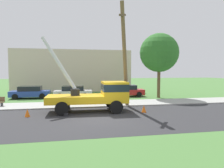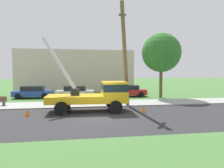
{
  "view_description": "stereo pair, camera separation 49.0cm",
  "coord_description": "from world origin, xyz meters",
  "px_view_note": "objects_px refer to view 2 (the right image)",
  "views": [
    {
      "loc": [
        -1.75,
        -13.68,
        3.23
      ],
      "look_at": [
        1.39,
        2.97,
        2.12
      ],
      "focal_mm": 33.15,
      "sensor_mm": 36.0,
      "label": 1
    },
    {
      "loc": [
        -1.27,
        -13.76,
        3.23
      ],
      "look_at": [
        1.39,
        2.97,
        2.12
      ],
      "focal_mm": 33.15,
      "sensor_mm": 36.0,
      "label": 2
    }
  ],
  "objects_px": {
    "parked_sedan_blue": "(33,92)",
    "roadside_tree_near": "(161,53)",
    "utility_truck": "(98,94)",
    "traffic_cone_ahead": "(144,109)",
    "parked_sedan_red": "(128,91)",
    "traffic_cone_behind": "(27,112)",
    "leaning_utility_pole": "(125,55)",
    "parked_sedan_silver": "(75,92)"
  },
  "relations": [
    {
      "from": "traffic_cone_ahead",
      "to": "parked_sedan_red",
      "type": "bearing_deg",
      "value": 83.3
    },
    {
      "from": "traffic_cone_ahead",
      "to": "parked_sedan_blue",
      "type": "relative_size",
      "value": 0.13
    },
    {
      "from": "leaning_utility_pole",
      "to": "traffic_cone_ahead",
      "type": "height_order",
      "value": "leaning_utility_pole"
    },
    {
      "from": "parked_sedan_blue",
      "to": "parked_sedan_red",
      "type": "distance_m",
      "value": 11.45
    },
    {
      "from": "utility_truck",
      "to": "parked_sedan_silver",
      "type": "bearing_deg",
      "value": 102.83
    },
    {
      "from": "utility_truck",
      "to": "roadside_tree_near",
      "type": "relative_size",
      "value": 0.89
    },
    {
      "from": "utility_truck",
      "to": "traffic_cone_ahead",
      "type": "bearing_deg",
      "value": -17.96
    },
    {
      "from": "roadside_tree_near",
      "to": "traffic_cone_behind",
      "type": "bearing_deg",
      "value": -149.04
    },
    {
      "from": "traffic_cone_behind",
      "to": "roadside_tree_near",
      "type": "relative_size",
      "value": 0.07
    },
    {
      "from": "utility_truck",
      "to": "leaning_utility_pole",
      "type": "relative_size",
      "value": 0.77
    },
    {
      "from": "parked_sedan_blue",
      "to": "parked_sedan_silver",
      "type": "xyz_separation_m",
      "value": [
        4.91,
        -0.57,
        0.0
      ]
    },
    {
      "from": "utility_truck",
      "to": "traffic_cone_behind",
      "type": "xyz_separation_m",
      "value": [
        -5.1,
        -1.07,
        -1.13
      ]
    },
    {
      "from": "parked_sedan_blue",
      "to": "parked_sedan_red",
      "type": "height_order",
      "value": "same"
    },
    {
      "from": "parked_sedan_blue",
      "to": "roadside_tree_near",
      "type": "height_order",
      "value": "roadside_tree_near"
    },
    {
      "from": "leaning_utility_pole",
      "to": "roadside_tree_near",
      "type": "distance_m",
      "value": 8.17
    },
    {
      "from": "leaning_utility_pole",
      "to": "parked_sedan_silver",
      "type": "relative_size",
      "value": 1.96
    },
    {
      "from": "traffic_cone_behind",
      "to": "parked_sedan_blue",
      "type": "distance_m",
      "value": 10.35
    },
    {
      "from": "utility_truck",
      "to": "traffic_cone_behind",
      "type": "height_order",
      "value": "utility_truck"
    },
    {
      "from": "leaning_utility_pole",
      "to": "parked_sedan_blue",
      "type": "xyz_separation_m",
      "value": [
        -9.26,
        8.14,
        -3.82
      ]
    },
    {
      "from": "traffic_cone_ahead",
      "to": "leaning_utility_pole",
      "type": "bearing_deg",
      "value": 116.2
    },
    {
      "from": "traffic_cone_ahead",
      "to": "parked_sedan_silver",
      "type": "relative_size",
      "value": 0.12
    },
    {
      "from": "utility_truck",
      "to": "traffic_cone_ahead",
      "type": "distance_m",
      "value": 3.78
    },
    {
      "from": "traffic_cone_ahead",
      "to": "parked_sedan_red",
      "type": "relative_size",
      "value": 0.12
    },
    {
      "from": "utility_truck",
      "to": "parked_sedan_blue",
      "type": "xyz_separation_m",
      "value": [
        -6.85,
        9.12,
        -0.7
      ]
    },
    {
      "from": "utility_truck",
      "to": "parked_sedan_blue",
      "type": "relative_size",
      "value": 1.53
    },
    {
      "from": "leaning_utility_pole",
      "to": "parked_sedan_red",
      "type": "xyz_separation_m",
      "value": [
        2.2,
        7.86,
        -3.82
      ]
    },
    {
      "from": "parked_sedan_blue",
      "to": "traffic_cone_behind",
      "type": "bearing_deg",
      "value": -80.23
    },
    {
      "from": "parked_sedan_blue",
      "to": "parked_sedan_silver",
      "type": "distance_m",
      "value": 4.94
    },
    {
      "from": "traffic_cone_behind",
      "to": "utility_truck",
      "type": "bearing_deg",
      "value": 11.9
    },
    {
      "from": "leaning_utility_pole",
      "to": "parked_sedan_blue",
      "type": "distance_m",
      "value": 12.91
    },
    {
      "from": "leaning_utility_pole",
      "to": "parked_sedan_silver",
      "type": "xyz_separation_m",
      "value": [
        -4.35,
        7.58,
        -3.82
      ]
    },
    {
      "from": "leaning_utility_pole",
      "to": "parked_sedan_red",
      "type": "bearing_deg",
      "value": 74.39
    },
    {
      "from": "utility_truck",
      "to": "traffic_cone_ahead",
      "type": "xyz_separation_m",
      "value": [
        3.43,
        -1.11,
        -1.13
      ]
    },
    {
      "from": "leaning_utility_pole",
      "to": "traffic_cone_behind",
      "type": "height_order",
      "value": "leaning_utility_pole"
    },
    {
      "from": "parked_sedan_blue",
      "to": "roadside_tree_near",
      "type": "distance_m",
      "value": 15.77
    },
    {
      "from": "parked_sedan_blue",
      "to": "leaning_utility_pole",
      "type": "bearing_deg",
      "value": -41.35
    },
    {
      "from": "roadside_tree_near",
      "to": "utility_truck",
      "type": "bearing_deg",
      "value": -139.76
    },
    {
      "from": "traffic_cone_behind",
      "to": "traffic_cone_ahead",
      "type": "bearing_deg",
      "value": -0.25
    },
    {
      "from": "utility_truck",
      "to": "traffic_cone_behind",
      "type": "relative_size",
      "value": 12.07
    },
    {
      "from": "traffic_cone_ahead",
      "to": "parked_sedan_silver",
      "type": "height_order",
      "value": "parked_sedan_silver"
    },
    {
      "from": "parked_sedan_red",
      "to": "roadside_tree_near",
      "type": "relative_size",
      "value": 0.6
    },
    {
      "from": "leaning_utility_pole",
      "to": "traffic_cone_behind",
      "type": "xyz_separation_m",
      "value": [
        -7.5,
        -2.05,
        -4.25
      ]
    }
  ]
}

